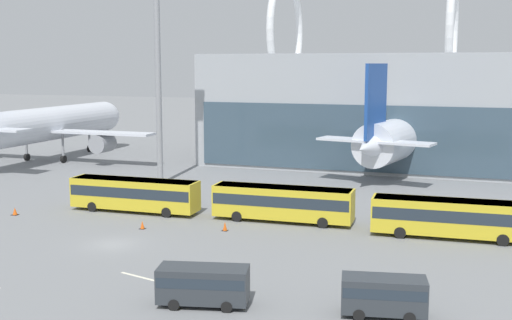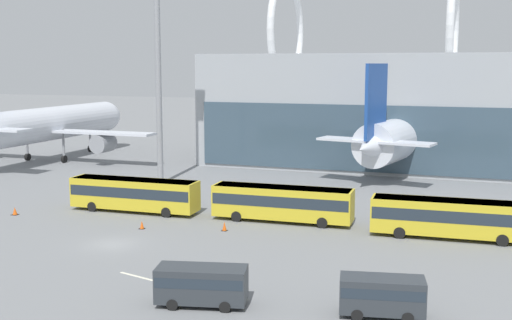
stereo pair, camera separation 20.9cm
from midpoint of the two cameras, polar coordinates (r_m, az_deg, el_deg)
ground_plane at (r=54.89m, az=-12.67°, el=-7.32°), size 440.00×440.00×0.00m
airliner_at_gate_near at (r=103.66m, az=-18.10°, el=3.03°), size 36.80×36.13×14.65m
airliner_at_gate_far at (r=94.40m, az=13.92°, el=2.28°), size 39.41×42.75×14.88m
shuttle_bus_0 at (r=65.86m, az=-10.83°, el=-2.88°), size 13.39×3.11×3.33m
shuttle_bus_1 at (r=60.70m, az=2.28°, el=-3.70°), size 13.41×3.20×3.33m
shuttle_bus_2 at (r=57.36m, az=16.85°, el=-4.78°), size 13.44×3.38×3.33m
service_van_foreground at (r=39.30m, az=11.14°, el=-11.57°), size 5.25×2.92×2.36m
service_van_crossing at (r=40.34m, az=-4.86°, el=-10.83°), size 5.92×3.39×2.43m
floodlight_mast at (r=79.79m, az=-8.85°, el=11.10°), size 2.66×2.66×30.58m
lane_stripe_0 at (r=44.45m, az=-7.55°, el=-10.97°), size 9.42×2.72×0.01m
traffic_cone_0 at (r=68.02m, az=-20.72°, el=-4.29°), size 0.64×0.64×0.75m
traffic_cone_1 at (r=57.79m, az=-2.88°, el=-5.91°), size 0.52×0.52×0.82m
traffic_cone_2 at (r=59.28m, az=-10.17°, el=-5.71°), size 0.51×0.51×0.74m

